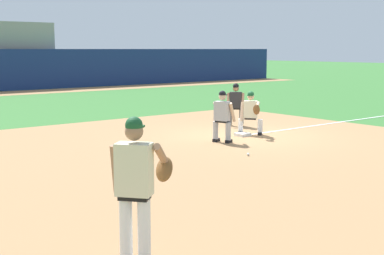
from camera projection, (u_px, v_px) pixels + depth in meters
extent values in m
plane|color=#336B2D|center=(243.00, 136.00, 16.15)|extent=(160.00, 160.00, 0.00)
cube|color=#9E754C|center=(213.00, 174.00, 11.18)|extent=(18.00, 18.00, 0.01)
cube|color=#9E754C|center=(7.00, 93.00, 31.59)|extent=(48.00, 3.20, 0.01)
cube|color=white|center=(367.00, 118.00, 20.19)|extent=(13.09, 0.10, 0.00)
cube|color=white|center=(243.00, 134.00, 16.14)|extent=(0.38, 0.38, 0.09)
sphere|color=white|center=(248.00, 154.00, 13.13)|extent=(0.07, 0.07, 0.07)
cylinder|color=white|center=(126.00, 233.00, 6.17)|extent=(0.15, 0.15, 0.84)
cylinder|color=white|center=(144.00, 234.00, 6.12)|extent=(0.15, 0.15, 0.84)
cube|color=black|center=(135.00, 197.00, 6.08)|extent=(0.37, 0.39, 0.06)
cube|color=beige|center=(134.00, 169.00, 6.03)|extent=(0.44, 0.46, 0.60)
sphere|color=#9E7051|center=(134.00, 131.00, 5.99)|extent=(0.21, 0.21, 0.21)
sphere|color=#194C28|center=(134.00, 125.00, 5.98)|extent=(0.20, 0.20, 0.20)
cube|color=#194C28|center=(136.00, 126.00, 6.07)|extent=(0.19, 0.20, 0.02)
cylinder|color=#9E7051|center=(116.00, 169.00, 6.16)|extent=(0.20, 0.19, 0.59)
cylinder|color=#9E7051|center=(162.00, 157.00, 6.26)|extent=(0.47, 0.40, 0.41)
ellipsoid|color=brown|center=(164.00, 169.00, 6.36)|extent=(0.36, 0.34, 0.34)
cube|color=black|center=(260.00, 134.00, 16.30)|extent=(0.27, 0.25, 0.09)
cylinder|color=white|center=(260.00, 126.00, 16.31)|extent=(0.15, 0.15, 0.40)
cube|color=black|center=(240.00, 133.00, 16.44)|extent=(0.27, 0.25, 0.09)
cylinder|color=white|center=(241.00, 125.00, 16.44)|extent=(0.15, 0.15, 0.40)
cube|color=black|center=(250.00, 118.00, 16.34)|extent=(0.37, 0.39, 0.06)
cube|color=beige|center=(251.00, 109.00, 16.30)|extent=(0.44, 0.46, 0.52)
sphere|color=#DBB28E|center=(251.00, 97.00, 16.23)|extent=(0.21, 0.21, 0.21)
sphere|color=#194C28|center=(251.00, 94.00, 16.22)|extent=(0.20, 0.20, 0.20)
cube|color=#194C28|center=(250.00, 95.00, 16.13)|extent=(0.19, 0.20, 0.02)
cylinder|color=#DBB28E|center=(257.00, 106.00, 15.82)|extent=(0.52, 0.43, 0.24)
cylinder|color=#DBB28E|center=(242.00, 111.00, 16.27)|extent=(0.24, 0.22, 0.58)
ellipsoid|color=brown|center=(256.00, 110.00, 15.63)|extent=(0.29, 0.29, 0.35)
cube|color=black|center=(216.00, 140.00, 15.16)|extent=(0.28, 0.19, 0.09)
cylinder|color=#B2B2B7|center=(216.00, 130.00, 15.08)|extent=(0.15, 0.15, 0.50)
cube|color=black|center=(229.00, 141.00, 14.95)|extent=(0.28, 0.19, 0.09)
cylinder|color=#B2B2B7|center=(228.00, 131.00, 14.88)|extent=(0.15, 0.15, 0.50)
cube|color=black|center=(222.00, 121.00, 14.94)|extent=(0.30, 0.39, 0.06)
cube|color=#B2B2B7|center=(222.00, 111.00, 14.90)|extent=(0.36, 0.46, 0.54)
sphere|color=#DBB28E|center=(222.00, 97.00, 14.86)|extent=(0.21, 0.21, 0.21)
sphere|color=black|center=(222.00, 94.00, 14.85)|extent=(0.20, 0.20, 0.20)
cube|color=black|center=(224.00, 95.00, 14.93)|extent=(0.16, 0.20, 0.02)
cylinder|color=#DBB28E|center=(217.00, 111.00, 15.16)|extent=(0.34, 0.20, 0.56)
cylinder|color=#DBB28E|center=(232.00, 112.00, 14.90)|extent=(0.34, 0.20, 0.56)
cube|color=black|center=(241.00, 125.00, 18.18)|extent=(0.27, 0.25, 0.09)
cylinder|color=#515154|center=(241.00, 116.00, 18.18)|extent=(0.15, 0.15, 0.50)
cube|color=black|center=(230.00, 125.00, 18.25)|extent=(0.27, 0.25, 0.09)
cylinder|color=#515154|center=(230.00, 116.00, 18.25)|extent=(0.15, 0.15, 0.50)
cube|color=black|center=(236.00, 108.00, 18.17)|extent=(0.37, 0.39, 0.06)
cube|color=#232326|center=(236.00, 100.00, 18.13)|extent=(0.44, 0.46, 0.54)
sphere|color=#9E7051|center=(236.00, 88.00, 18.05)|extent=(0.21, 0.21, 0.21)
sphere|color=black|center=(236.00, 86.00, 18.04)|extent=(0.20, 0.20, 0.20)
cube|color=black|center=(236.00, 87.00, 17.96)|extent=(0.19, 0.20, 0.02)
cylinder|color=#9E7051|center=(243.00, 101.00, 17.95)|extent=(0.30, 0.28, 0.56)
cylinder|color=#9E7051|center=(228.00, 101.00, 18.03)|extent=(0.30, 0.28, 0.56)
cube|color=#236038|center=(4.00, 44.00, 34.61)|extent=(0.47, 0.20, 0.44)
cube|color=#236038|center=(14.00, 44.00, 34.99)|extent=(0.47, 0.20, 0.44)
cube|color=#236038|center=(23.00, 44.00, 35.37)|extent=(0.47, 0.20, 0.44)
cube|color=#236038|center=(32.00, 44.00, 35.76)|extent=(0.47, 0.20, 0.44)
cube|color=#236038|center=(41.00, 44.00, 36.14)|extent=(0.47, 0.20, 0.44)
cube|color=#236038|center=(9.00, 36.00, 35.57)|extent=(0.47, 0.20, 0.44)
cube|color=#236038|center=(18.00, 36.00, 35.95)|extent=(0.47, 0.20, 0.44)
cube|color=#236038|center=(27.00, 36.00, 36.33)|extent=(0.47, 0.20, 0.44)
cube|color=#236038|center=(35.00, 36.00, 36.72)|extent=(0.47, 0.20, 0.44)
cube|color=#236038|center=(4.00, 28.00, 36.14)|extent=(0.47, 0.20, 0.44)
cube|color=#236038|center=(13.00, 28.00, 36.53)|extent=(0.47, 0.20, 0.44)
cube|color=#236038|center=(22.00, 28.00, 36.91)|extent=(0.47, 0.20, 0.44)
cube|color=#236038|center=(30.00, 28.00, 37.29)|extent=(0.47, 0.20, 0.44)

